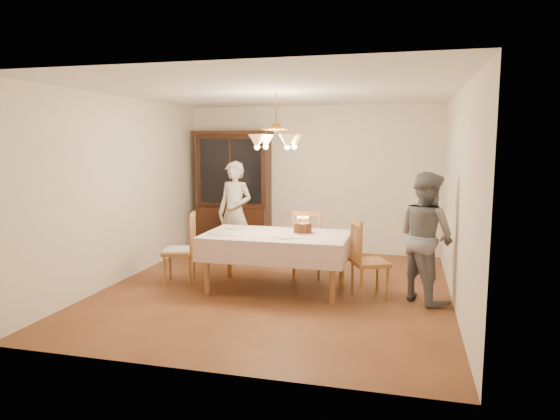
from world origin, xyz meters
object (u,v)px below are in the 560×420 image
(china_hutch, at_px, (234,193))
(birthday_cake, at_px, (303,228))
(chair_far_side, at_px, (306,248))
(elderly_woman, at_px, (235,213))
(dining_table, at_px, (276,239))

(china_hutch, bearing_deg, birthday_cake, -51.20)
(chair_far_side, relative_size, elderly_woman, 0.60)
(china_hutch, distance_m, birthday_cake, 2.76)
(dining_table, xyz_separation_m, china_hutch, (-1.39, 2.25, 0.36))
(china_hutch, bearing_deg, elderly_woman, -69.70)
(china_hutch, height_order, chair_far_side, china_hutch)
(chair_far_side, distance_m, birthday_cake, 0.70)
(birthday_cake, bearing_deg, china_hutch, 128.80)
(china_hutch, relative_size, chair_far_side, 2.16)
(dining_table, distance_m, chair_far_side, 0.78)
(chair_far_side, height_order, birthday_cake, chair_far_side)
(chair_far_side, bearing_deg, china_hutch, 136.81)
(china_hutch, xyz_separation_m, elderly_woman, (0.37, -0.99, -0.21))
(dining_table, height_order, chair_far_side, chair_far_side)
(birthday_cake, bearing_deg, chair_far_side, 96.25)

